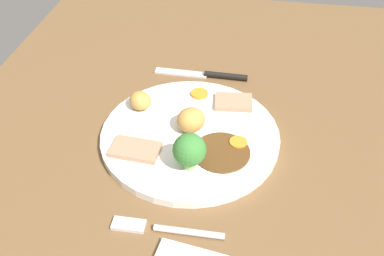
% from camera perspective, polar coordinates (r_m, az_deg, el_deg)
% --- Properties ---
extents(dining_table, '(1.20, 0.84, 0.04)m').
position_cam_1_polar(dining_table, '(0.70, -0.78, -4.67)').
color(dining_table, brown).
rests_on(dining_table, ground).
extents(dinner_plate, '(0.29, 0.29, 0.01)m').
position_cam_1_polar(dinner_plate, '(0.71, 0.00, -1.04)').
color(dinner_plate, white).
rests_on(dinner_plate, dining_table).
extents(gravy_pool, '(0.09, 0.09, 0.00)m').
position_cam_1_polar(gravy_pool, '(0.67, 3.89, -3.41)').
color(gravy_pool, '#563819').
rests_on(gravy_pool, dinner_plate).
extents(meat_slice_main, '(0.05, 0.08, 0.01)m').
position_cam_1_polar(meat_slice_main, '(0.67, -7.52, -2.82)').
color(meat_slice_main, tan).
rests_on(meat_slice_main, dinner_plate).
extents(meat_slice_under, '(0.05, 0.07, 0.01)m').
position_cam_1_polar(meat_slice_under, '(0.76, 5.53, 3.45)').
color(meat_slice_under, tan).
rests_on(meat_slice_under, dinner_plate).
extents(roast_potato_left, '(0.06, 0.06, 0.04)m').
position_cam_1_polar(roast_potato_left, '(0.70, 0.21, 1.05)').
color(roast_potato_left, '#BC8C42').
rests_on(roast_potato_left, dinner_plate).
extents(roast_potato_right, '(0.05, 0.05, 0.03)m').
position_cam_1_polar(roast_potato_right, '(0.75, -6.87, 3.63)').
color(roast_potato_right, '#BC8C42').
rests_on(roast_potato_right, dinner_plate).
extents(carrot_coin_front, '(0.03, 0.03, 0.01)m').
position_cam_1_polar(carrot_coin_front, '(0.69, 6.16, -1.94)').
color(carrot_coin_front, orange).
rests_on(carrot_coin_front, dinner_plate).
extents(carrot_coin_back, '(0.03, 0.03, 0.01)m').
position_cam_1_polar(carrot_coin_back, '(0.78, 1.10, 4.56)').
color(carrot_coin_back, orange).
rests_on(carrot_coin_back, dinner_plate).
extents(broccoli_floret, '(0.05, 0.05, 0.06)m').
position_cam_1_polar(broccoli_floret, '(0.62, -0.35, -2.98)').
color(broccoli_floret, '#8CB766').
rests_on(broccoli_floret, dinner_plate).
extents(fork, '(0.02, 0.15, 0.01)m').
position_cam_1_polar(fork, '(0.59, -3.75, -13.22)').
color(fork, silver).
rests_on(fork, dining_table).
extents(knife, '(0.02, 0.19, 0.01)m').
position_cam_1_polar(knife, '(0.86, 2.29, 7.06)').
color(knife, black).
rests_on(knife, dining_table).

